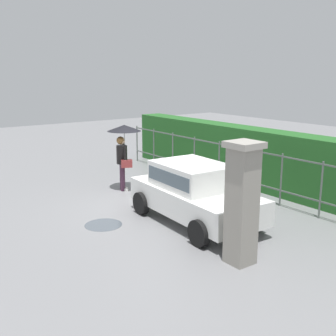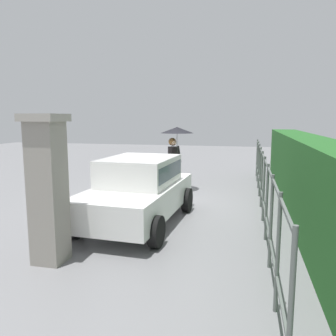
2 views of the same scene
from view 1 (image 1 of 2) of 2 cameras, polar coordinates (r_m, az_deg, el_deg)
ground_plane at (r=11.91m, az=-1.89°, el=-4.89°), size 40.00×40.00×0.00m
car at (r=10.29m, az=3.61°, el=-3.11°), size 3.81×2.01×1.48m
pedestrian at (r=13.03m, az=-6.18°, el=3.70°), size 1.06×1.06×2.08m
gate_pillar at (r=8.04m, az=10.17°, el=-4.69°), size 0.60×0.60×2.42m
fence_section at (r=13.09m, az=8.93°, el=0.36°), size 11.38×0.05×1.50m
hedge_row at (r=13.80m, az=11.98°, el=1.40°), size 12.33×0.90×1.90m
puddle_near at (r=10.39m, az=-8.91°, el=-7.75°), size 0.92×0.92×0.00m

